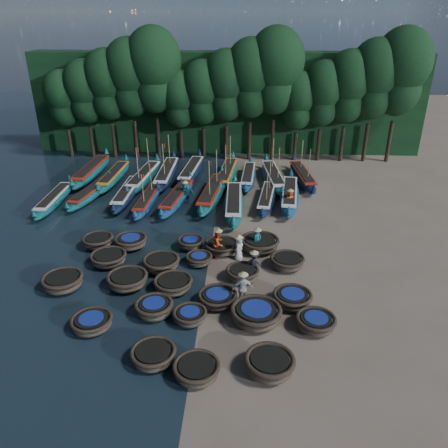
{
  "coord_description": "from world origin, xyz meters",
  "views": [
    {
      "loc": [
        2.1,
        -23.07,
        13.57
      ],
      "look_at": [
        0.79,
        2.06,
        1.3
      ],
      "focal_mm": 35.0,
      "sensor_mm": 36.0,
      "label": 1
    }
  ],
  "objects_px": {
    "long_boat_12": "(167,174)",
    "coracle_10": "(63,281)",
    "coracle_7": "(190,316)",
    "long_boat_14": "(227,174)",
    "long_boat_6": "(234,203)",
    "long_boat_15": "(248,176)",
    "coracle_9": "(316,322)",
    "long_boat_17": "(302,176)",
    "coracle_20": "(98,241)",
    "long_boat_9": "(91,171)",
    "fisherman_0": "(239,247)",
    "coracle_4": "(270,364)",
    "long_boat_5": "(212,193)",
    "long_boat_2": "(127,193)",
    "fisherman_5": "(186,192)",
    "long_boat_13": "(191,171)",
    "long_boat_4": "(177,197)",
    "long_boat_11": "(144,177)",
    "coracle_15": "(109,258)",
    "coracle_5": "(92,322)",
    "coracle_19": "(287,262)",
    "long_boat_7": "(267,198)",
    "coracle_12": "(173,284)",
    "coracle_18": "(243,273)",
    "coracle_14": "(292,298)",
    "long_boat_16": "(273,177)",
    "coracle_3": "(197,370)",
    "long_boat_0": "(54,199)",
    "coracle_23": "(221,247)",
    "coracle_11": "(127,280)",
    "coracle_17": "(199,259)",
    "long_boat_1": "(91,193)",
    "coracle_24": "(260,244)",
    "coracle_8": "(256,314)",
    "long_boat_3": "(148,200)",
    "long_boat_10": "(114,176)",
    "coracle_6": "(154,308)",
    "fisherman_2": "(218,243)",
    "fisherman_1": "(257,239)",
    "long_boat_8": "(290,195)"
  },
  "relations": [
    {
      "from": "coracle_3",
      "to": "long_boat_11",
      "type": "relative_size",
      "value": 0.23
    },
    {
      "from": "coracle_8",
      "to": "long_boat_9",
      "type": "xyz_separation_m",
      "value": [
        -14.58,
        19.83,
        0.12
      ]
    },
    {
      "from": "coracle_4",
      "to": "long_boat_5",
      "type": "xyz_separation_m",
      "value": [
        -3.77,
        18.39,
        0.12
      ]
    },
    {
      "from": "coracle_23",
      "to": "fisherman_5",
      "type": "relative_size",
      "value": 1.11
    },
    {
      "from": "coracle_5",
      "to": "coracle_19",
      "type": "distance_m",
      "value": 11.36
    },
    {
      "from": "long_boat_9",
      "to": "coracle_18",
      "type": "bearing_deg",
      "value": -47.49
    },
    {
      "from": "long_boat_4",
      "to": "long_boat_11",
      "type": "height_order",
      "value": "long_boat_11"
    },
    {
      "from": "long_boat_12",
      "to": "coracle_10",
      "type": "bearing_deg",
      "value": -99.26
    },
    {
      "from": "coracle_24",
      "to": "long_boat_9",
      "type": "distance_m",
      "value": 19.57
    },
    {
      "from": "long_boat_4",
      "to": "fisherman_2",
      "type": "relative_size",
      "value": 3.96
    },
    {
      "from": "long_boat_9",
      "to": "long_boat_10",
      "type": "relative_size",
      "value": 1.11
    },
    {
      "from": "long_boat_9",
      "to": "fisherman_0",
      "type": "distance_m",
      "value": 19.42
    },
    {
      "from": "coracle_18",
      "to": "long_boat_3",
      "type": "bearing_deg",
      "value": 126.73
    },
    {
      "from": "long_boat_15",
      "to": "long_boat_17",
      "type": "distance_m",
      "value": 4.77
    },
    {
      "from": "long_boat_13",
      "to": "fisherman_1",
      "type": "xyz_separation_m",
      "value": [
        5.74,
        -13.47,
        0.33
      ]
    },
    {
      "from": "coracle_20",
      "to": "long_boat_16",
      "type": "distance_m",
      "value": 16.87
    },
    {
      "from": "long_boat_2",
      "to": "fisherman_5",
      "type": "distance_m",
      "value": 4.78
    },
    {
      "from": "coracle_14",
      "to": "long_boat_13",
      "type": "height_order",
      "value": "long_boat_13"
    },
    {
      "from": "coracle_3",
      "to": "long_boat_0",
      "type": "bearing_deg",
      "value": 127.11
    },
    {
      "from": "coracle_17",
      "to": "long_boat_3",
      "type": "xyz_separation_m",
      "value": [
        -4.86,
        8.47,
        0.12
      ]
    },
    {
      "from": "coracle_11",
      "to": "coracle_23",
      "type": "distance_m",
      "value": 6.36
    },
    {
      "from": "coracle_8",
      "to": "long_boat_17",
      "type": "distance_m",
      "value": 20.11
    },
    {
      "from": "long_boat_7",
      "to": "long_boat_9",
      "type": "distance_m",
      "value": 16.47
    },
    {
      "from": "long_boat_7",
      "to": "long_boat_9",
      "type": "xyz_separation_m",
      "value": [
        -15.61,
        5.27,
        0.12
      ]
    },
    {
      "from": "coracle_4",
      "to": "coracle_19",
      "type": "distance_m",
      "value": 8.51
    },
    {
      "from": "long_boat_3",
      "to": "coracle_10",
      "type": "bearing_deg",
      "value": -98.58
    },
    {
      "from": "long_boat_8",
      "to": "long_boat_10",
      "type": "relative_size",
      "value": 1.03
    },
    {
      "from": "coracle_17",
      "to": "long_boat_1",
      "type": "relative_size",
      "value": 0.22
    },
    {
      "from": "coracle_14",
      "to": "long_boat_16",
      "type": "xyz_separation_m",
      "value": [
        -0.11,
        17.68,
        0.16
      ]
    },
    {
      "from": "coracle_7",
      "to": "coracle_20",
      "type": "xyz_separation_m",
      "value": [
        -6.76,
        7.14,
        0.06
      ]
    },
    {
      "from": "long_boat_1",
      "to": "long_boat_15",
      "type": "height_order",
      "value": "long_boat_15"
    },
    {
      "from": "coracle_5",
      "to": "long_boat_12",
      "type": "height_order",
      "value": "long_boat_12"
    },
    {
      "from": "long_boat_2",
      "to": "long_boat_6",
      "type": "relative_size",
      "value": 0.92
    },
    {
      "from": "coracle_6",
      "to": "coracle_17",
      "type": "relative_size",
      "value": 1.29
    },
    {
      "from": "long_boat_4",
      "to": "long_boat_13",
      "type": "relative_size",
      "value": 0.94
    },
    {
      "from": "coracle_4",
      "to": "long_boat_10",
      "type": "xyz_separation_m",
      "value": [
        -12.73,
        22.01,
        0.07
      ]
    },
    {
      "from": "coracle_11",
      "to": "coracle_19",
      "type": "relative_size",
      "value": 1.07
    },
    {
      "from": "long_boat_6",
      "to": "long_boat_15",
      "type": "relative_size",
      "value": 1.15
    },
    {
      "from": "coracle_7",
      "to": "long_boat_14",
      "type": "height_order",
      "value": "long_boat_14"
    },
    {
      "from": "long_boat_9",
      "to": "long_boat_13",
      "type": "height_order",
      "value": "long_boat_9"
    },
    {
      "from": "coracle_8",
      "to": "long_boat_9",
      "type": "relative_size",
      "value": 0.3
    },
    {
      "from": "long_boat_15",
      "to": "long_boat_6",
      "type": "bearing_deg",
      "value": -96.48
    },
    {
      "from": "long_boat_1",
      "to": "long_boat_9",
      "type": "xyz_separation_m",
      "value": [
        -1.57,
        5.0,
        0.12
      ]
    },
    {
      "from": "coracle_9",
      "to": "long_boat_7",
      "type": "relative_size",
      "value": 0.3
    },
    {
      "from": "coracle_7",
      "to": "coracle_5",
      "type": "bearing_deg",
      "value": -170.74
    },
    {
      "from": "coracle_15",
      "to": "long_boat_9",
      "type": "xyz_separation_m",
      "value": [
        -5.91,
        14.87,
        0.19
      ]
    },
    {
      "from": "coracle_9",
      "to": "long_boat_17",
      "type": "xyz_separation_m",
      "value": [
        1.55,
        20.01,
        0.13
      ]
    },
    {
      "from": "coracle_7",
      "to": "coracle_14",
      "type": "bearing_deg",
      "value": 17.61
    },
    {
      "from": "coracle_3",
      "to": "coracle_19",
      "type": "bearing_deg",
      "value": 63.56
    },
    {
      "from": "coracle_12",
      "to": "coracle_18",
      "type": "height_order",
      "value": "coracle_18"
    }
  ]
}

